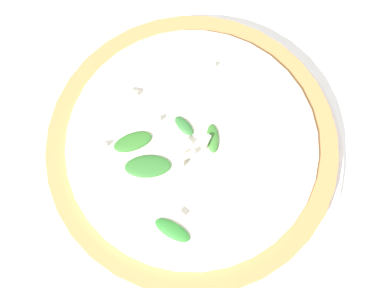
% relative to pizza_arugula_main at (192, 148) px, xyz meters
% --- Properties ---
extents(ground_plane, '(6.00, 6.00, 0.00)m').
position_rel_pizza_arugula_main_xyz_m(ground_plane, '(-0.04, 0.01, -0.02)').
color(ground_plane, white).
extents(pizza_arugula_main, '(0.33, 0.33, 0.05)m').
position_rel_pizza_arugula_main_xyz_m(pizza_arugula_main, '(0.00, 0.00, 0.00)').
color(pizza_arugula_main, white).
rests_on(pizza_arugula_main, ground_plane).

